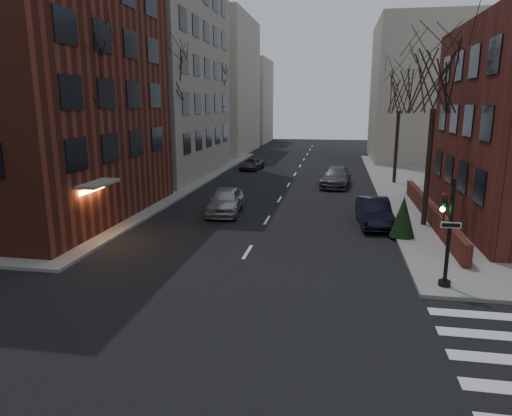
{
  "coord_description": "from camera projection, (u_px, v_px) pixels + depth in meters",
  "views": [
    {
      "loc": [
        3.89,
        -7.73,
        6.74
      ],
      "look_at": [
        0.32,
        12.47,
        2.0
      ],
      "focal_mm": 32.0,
      "sensor_mm": 36.0,
      "label": 1
    }
  ],
  "objects": [
    {
      "name": "building_left_tan",
      "position": [
        112.0,
        22.0,
        41.95
      ],
      "size": [
        18.0,
        18.0,
        28.0
      ],
      "primitive_type": "cube",
      "color": "#A09585",
      "rests_on": "ground"
    },
    {
      "name": "low_wall_right",
      "position": [
        430.0,
        212.0,
        26.1
      ],
      "size": [
        0.35,
        16.0,
        1.0
      ],
      "primitive_type": "cube",
      "color": "#572219",
      "rests_on": "sidewalk_far_right"
    },
    {
      "name": "building_distant_la",
      "position": [
        200.0,
        86.0,
        62.88
      ],
      "size": [
        14.0,
        16.0,
        18.0
      ],
      "primitive_type": "cube",
      "color": "#B3A997",
      "rests_on": "ground"
    },
    {
      "name": "building_distant_ra",
      "position": [
        435.0,
        92.0,
        53.23
      ],
      "size": [
        14.0,
        14.0,
        16.0
      ],
      "primitive_type": "cube",
      "color": "#B3A997",
      "rests_on": "ground"
    },
    {
      "name": "building_distant_lb",
      "position": [
        240.0,
        101.0,
        79.31
      ],
      "size": [
        10.0,
        12.0,
        14.0
      ],
      "primitive_type": "cube",
      "color": "#B3A997",
      "rests_on": "ground"
    },
    {
      "name": "traffic_signal",
      "position": [
        447.0,
        240.0,
        16.45
      ],
      "size": [
        0.76,
        0.44,
        4.0
      ],
      "color": "black",
      "rests_on": "sidewalk_far_right"
    },
    {
      "name": "tree_left_a",
      "position": [
        81.0,
        67.0,
        22.61
      ],
      "size": [
        4.18,
        4.18,
        10.26
      ],
      "color": "#2D231C",
      "rests_on": "sidewalk_far_left"
    },
    {
      "name": "tree_left_b",
      "position": [
        167.0,
        73.0,
        34.03
      ],
      "size": [
        4.4,
        4.4,
        10.8
      ],
      "color": "#2D231C",
      "rests_on": "sidewalk_far_left"
    },
    {
      "name": "tree_left_c",
      "position": [
        216.0,
        90.0,
        47.66
      ],
      "size": [
        3.96,
        3.96,
        9.72
      ],
      "color": "#2D231C",
      "rests_on": "sidewalk_far_left"
    },
    {
      "name": "tree_right_a",
      "position": [
        436.0,
        77.0,
        23.57
      ],
      "size": [
        3.96,
        3.96,
        9.72
      ],
      "color": "#2D231C",
      "rests_on": "sidewalk_far_right"
    },
    {
      "name": "tree_right_b",
      "position": [
        400.0,
        92.0,
        37.1
      ],
      "size": [
        3.74,
        3.74,
        9.18
      ],
      "color": "#2D231C",
      "rests_on": "sidewalk_far_right"
    },
    {
      "name": "streetlamp_near",
      "position": [
        158.0,
        140.0,
        31.14
      ],
      "size": [
        0.36,
        0.36,
        6.28
      ],
      "color": "black",
      "rests_on": "sidewalk_far_left"
    },
    {
      "name": "streetlamp_far",
      "position": [
        227.0,
        126.0,
        50.33
      ],
      "size": [
        0.36,
        0.36,
        6.28
      ],
      "color": "black",
      "rests_on": "sidewalk_far_left"
    },
    {
      "name": "parked_sedan",
      "position": [
        374.0,
        212.0,
        25.53
      ],
      "size": [
        1.93,
        4.74,
        1.53
      ],
      "primitive_type": "imported",
      "rotation": [
        0.0,
        0.0,
        0.07
      ],
      "color": "black",
      "rests_on": "ground"
    },
    {
      "name": "car_lane_silver",
      "position": [
        225.0,
        201.0,
        28.27
      ],
      "size": [
        2.28,
        4.89,
        1.62
      ],
      "primitive_type": "imported",
      "rotation": [
        0.0,
        0.0,
        0.08
      ],
      "color": "#9E9DA2",
      "rests_on": "ground"
    },
    {
      "name": "car_lane_gray",
      "position": [
        336.0,
        177.0,
        37.54
      ],
      "size": [
        2.73,
        5.61,
        1.57
      ],
      "primitive_type": "imported",
      "rotation": [
        0.0,
        0.0,
        -0.1
      ],
      "color": "#47474D",
      "rests_on": "ground"
    },
    {
      "name": "car_lane_far",
      "position": [
        252.0,
        164.0,
        47.13
      ],
      "size": [
        2.25,
        4.19,
        1.12
      ],
      "primitive_type": "imported",
      "rotation": [
        0.0,
        0.0,
        -0.1
      ],
      "color": "#3C3B40",
      "rests_on": "ground"
    },
    {
      "name": "sandwich_board",
      "position": [
        400.0,
        222.0,
        23.97
      ],
      "size": [
        0.63,
        0.71,
        0.95
      ],
      "primitive_type": "cube",
      "rotation": [
        0.0,
        0.0,
        -0.42
      ],
      "color": "silver",
      "rests_on": "sidewalk_far_right"
    },
    {
      "name": "evergreen_shrub",
      "position": [
        403.0,
        217.0,
        22.83
      ],
      "size": [
        1.34,
        1.34,
        2.07
      ],
      "primitive_type": "cone",
      "rotation": [
        0.0,
        0.0,
        -0.08
      ],
      "color": "#16331B",
      "rests_on": "sidewalk_far_right"
    }
  ]
}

